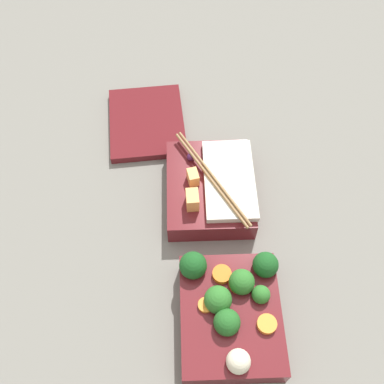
% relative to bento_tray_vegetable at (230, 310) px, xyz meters
% --- Properties ---
extents(ground_plane, '(3.00, 3.00, 0.00)m').
position_rel_bento_tray_vegetable_xyz_m(ground_plane, '(0.10, 0.02, -0.03)').
color(ground_plane, slate).
extents(bento_tray_vegetable, '(0.18, 0.15, 0.08)m').
position_rel_bento_tray_vegetable_xyz_m(bento_tray_vegetable, '(0.00, 0.00, 0.00)').
color(bento_tray_vegetable, maroon).
rests_on(bento_tray_vegetable, ground_plane).
extents(bento_tray_rice, '(0.20, 0.15, 0.07)m').
position_rel_bento_tray_vegetable_xyz_m(bento_tray_rice, '(0.22, 0.01, -0.00)').
color(bento_tray_rice, maroon).
rests_on(bento_tray_rice, ground_plane).
extents(bento_lid, '(0.19, 0.16, 0.02)m').
position_rel_bento_tray_vegetable_xyz_m(bento_lid, '(0.39, 0.13, -0.02)').
color(bento_lid, maroon).
rests_on(bento_lid, ground_plane).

